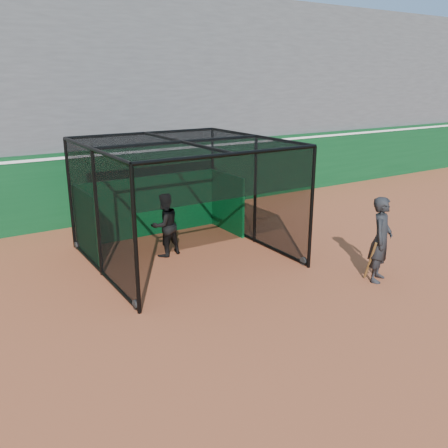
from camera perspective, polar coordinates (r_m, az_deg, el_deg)
ground at (r=10.29m, az=3.73°, el=-10.71°), size 120.00×120.00×0.00m
outfield_wall at (r=17.08m, az=-13.20°, el=4.81°), size 50.00×0.50×2.50m
grandstand at (r=20.33m, az=-17.54°, el=15.45°), size 50.00×7.85×8.95m
batting_cage at (r=12.92m, az=-4.89°, el=2.73°), size 4.88×4.99×3.21m
batter at (r=13.27m, az=-7.14°, el=-0.12°), size 0.99×0.85×1.79m
on_deck_player at (r=12.09m, az=18.34°, el=-1.80°), size 0.92×0.82×2.12m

